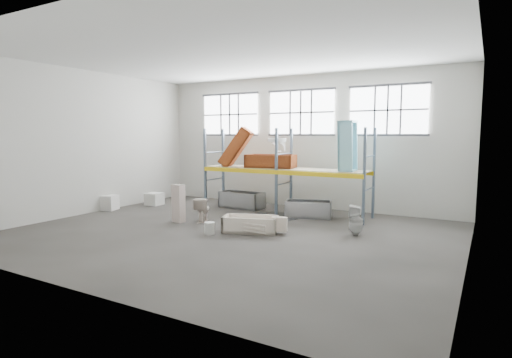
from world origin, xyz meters
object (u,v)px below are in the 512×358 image
Objects in this scene: bathtub_beige at (250,224)px; cistern_tall at (178,203)px; toilet_beige at (202,209)px; carton_near at (108,202)px; steel_tub_right at (309,209)px; rust_tub_flat at (271,161)px; bucket at (210,228)px; steel_tub_left at (242,200)px; blue_tub_upright at (348,146)px; toilet_white at (356,220)px.

bathtub_beige is 2.70m from cistern_tall.
toilet_beige is 4.30m from carton_near.
steel_tub_right is (0.63, 2.81, 0.05)m from bathtub_beige.
steel_tub_right reaches higher than bathtub_beige.
steel_tub_right is at bearing -9.96° from rust_tub_flat.
cistern_tall reaches higher than toilet_beige.
bucket is at bearing -15.66° from cistern_tall.
steel_tub_left is 0.96× the size of rust_tub_flat.
blue_tub_upright is at bearing 14.38° from steel_tub_right.
blue_tub_upright is (1.83, 3.12, 2.17)m from bathtub_beige.
cistern_tall is 5.75m from blue_tub_upright.
toilet_beige is at bearing 46.69° from cistern_tall.
blue_tub_upright is at bearing 41.06° from bathtub_beige.
bathtub_beige is 2.44× the size of carton_near.
steel_tub_left is at bearing 106.68° from bathtub_beige.
rust_tub_flat is 4.21m from bucket.
toilet_white is 2.69m from steel_tub_right.
steel_tub_right is at bearing 48.69° from cistern_tall.
cistern_tall is at bearing -145.70° from blue_tub_upright.
blue_tub_upright reaches higher than bucket.
bucket is at bearing -88.46° from rust_tub_flat.
rust_tub_flat is (-3.69, 1.96, 1.39)m from toilet_white.
carton_near is (-7.01, -2.39, -0.01)m from steel_tub_right.
toilet_white is 9.13m from carton_near.
steel_tub_right is 0.93× the size of blue_tub_upright.
toilet_white is 0.49× the size of rust_tub_flat.
carton_near is at bearing -161.78° from blue_tub_upright.
toilet_white is 0.51× the size of steel_tub_left.
steel_tub_right is 7.40m from carton_near.
rust_tub_flat is at bearing 170.04° from steel_tub_right.
steel_tub_left is (-0.19, 2.73, -0.08)m from toilet_beige.
steel_tub_right is (3.31, 2.77, -0.32)m from cistern_tall.
steel_tub_right is 4.56× the size of bucket.
toilet_beige is 0.65× the size of cistern_tall.
bucket is (-3.59, -1.92, -0.26)m from toilet_white.
toilet_beige reaches higher than bathtub_beige.
cistern_tall is 4.33m from steel_tub_right.
steel_tub_right is 2.45m from blue_tub_upright.
bucket is (0.10, -3.87, -1.65)m from rust_tub_flat.
toilet_beige is 2.33× the size of bucket.
steel_tub_left is 1.01× the size of blue_tub_upright.
toilet_beige is 0.91× the size of toilet_white.
toilet_beige is at bearing -86.00° from steel_tub_left.
toilet_beige is 5.12m from blue_tub_upright.
bathtub_beige is at bearing -54.86° from steel_tub_left.
toilet_white is 4.41m from rust_tub_flat.
cistern_tall is 0.69× the size of rust_tub_flat.
cistern_tall is 3.23m from steel_tub_left.
rust_tub_flat is (1.30, -0.14, 1.51)m from steel_tub_left.
toilet_beige is 3.56m from steel_tub_right.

